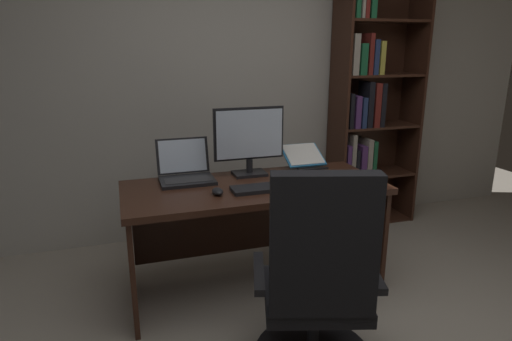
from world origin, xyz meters
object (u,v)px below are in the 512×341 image
Objects in this scene: open_binder at (335,184)px; keyboard at (266,188)px; laptop at (186,172)px; monitor at (249,141)px; office_chair at (318,292)px; reading_stand_with_book at (304,157)px; notepad at (292,181)px; pen at (295,179)px; desk at (251,211)px; bookshelf at (367,105)px; computer_mouse at (218,191)px.

keyboard is at bearing -175.32° from open_binder.
keyboard is at bearing -39.06° from laptop.
open_binder is at bearing -41.30° from monitor.
monitor is 0.47m from laptop.
reading_stand_with_book is at bearing 86.75° from office_chair.
laptop is at bearing 166.56° from open_binder.
notepad is at bearing -125.71° from reading_stand_with_book.
monitor is at bearing -171.06° from reading_stand_with_book.
laptop is 0.71m from pen.
keyboard is (-0.00, -0.34, -0.22)m from monitor.
bookshelf is (1.31, 0.78, 0.56)m from desk.
pen is at bearing 152.95° from open_binder.
keyboard is at bearing -90.00° from monitor.
monitor is 0.63m from open_binder.
keyboard is 0.45m from open_binder.
pen reaches higher than desk.
office_chair is at bearing -104.95° from pen.
computer_mouse is 0.84m from reading_stand_with_book.
bookshelf is 2.21m from office_chair.
monitor is at bearing 77.10° from desk.
laptop is (-0.40, 0.16, 0.26)m from desk.
desk is 0.36m from pen.
bookshelf is 21.62× the size of computer_mouse.
open_binder is (0.45, -0.05, -0.00)m from keyboard.
office_chair is 1.19m from monitor.
office_chair reaches higher than pen.
office_chair is at bearing -67.40° from laptop.
office_chair is 0.78m from keyboard.
pen is at bearing -43.80° from monitor.
office_chair is at bearing -88.72° from keyboard.
desk is 0.40m from computer_mouse.
open_binder is 3.91× the size of pen.
reading_stand_with_book is at bearing 29.18° from computer_mouse.
desk is 3.00× the size of open_binder.
reading_stand_with_book is at bearing 54.29° from notepad.
laptop is at bearing 140.94° from keyboard.
bookshelf reaches higher than desk.
bookshelf reaches higher than notepad.
reading_stand_with_book reaches higher than desk.
desk is 0.29m from keyboard.
bookshelf reaches higher than keyboard.
desk is 4.73× the size of laptop.
office_chair is 1.21m from laptop.
laptop is 0.70m from notepad.
office_chair is 10.38× the size of computer_mouse.
pen is (0.54, 0.11, -0.01)m from computer_mouse.
laptop is at bearing 129.56° from office_chair.
laptop is at bearing -160.00° from bookshelf.
computer_mouse is at bearing 180.00° from keyboard.
open_binder is (0.43, 0.68, 0.30)m from office_chair.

